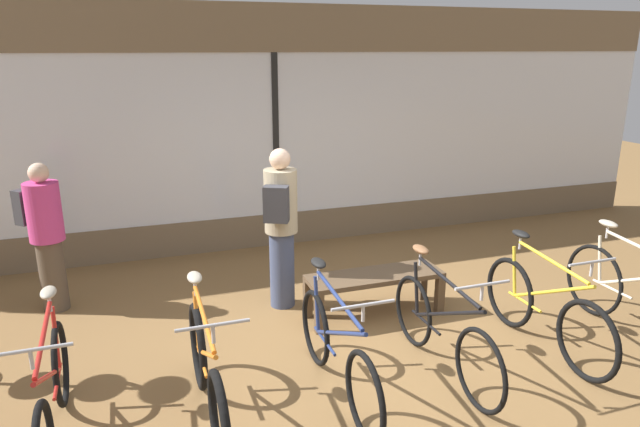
{
  "coord_description": "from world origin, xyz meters",
  "views": [
    {
      "loc": [
        -1.91,
        -4.09,
        2.67
      ],
      "look_at": [
        0.0,
        1.45,
        0.95
      ],
      "focal_mm": 32.0,
      "sensor_mm": 36.0,
      "label": 1
    }
  ],
  "objects_px": {
    "bicycle_center_right": "(442,331)",
    "bicycle_right": "(544,310)",
    "display_bench": "(375,281)",
    "customer_by_window": "(46,233)",
    "bicycle_far_left": "(53,396)",
    "bicycle_center_left": "(336,352)",
    "bicycle_far_right": "(636,296)",
    "bicycle_left": "(207,376)",
    "customer_near_rack": "(281,224)"
  },
  "relations": [
    {
      "from": "bicycle_center_right",
      "to": "bicycle_far_right",
      "type": "relative_size",
      "value": 0.96
    },
    {
      "from": "bicycle_left",
      "to": "display_bench",
      "type": "xyz_separation_m",
      "value": [
        1.87,
        1.21,
        -0.01
      ]
    },
    {
      "from": "bicycle_far_right",
      "to": "customer_by_window",
      "type": "relative_size",
      "value": 1.14
    },
    {
      "from": "bicycle_center_left",
      "to": "bicycle_center_right",
      "type": "height_order",
      "value": "bicycle_center_left"
    },
    {
      "from": "bicycle_left",
      "to": "bicycle_center_right",
      "type": "height_order",
      "value": "bicycle_left"
    },
    {
      "from": "bicycle_center_left",
      "to": "bicycle_right",
      "type": "bearing_deg",
      "value": 1.77
    },
    {
      "from": "bicycle_center_right",
      "to": "customer_by_window",
      "type": "xyz_separation_m",
      "value": [
        -3.22,
        2.4,
        0.46
      ]
    },
    {
      "from": "bicycle_left",
      "to": "customer_by_window",
      "type": "relative_size",
      "value": 1.11
    },
    {
      "from": "bicycle_far_left",
      "to": "bicycle_right",
      "type": "xyz_separation_m",
      "value": [
        4.07,
        -0.02,
        0.01
      ]
    },
    {
      "from": "bicycle_left",
      "to": "bicycle_center_right",
      "type": "distance_m",
      "value": 1.97
    },
    {
      "from": "customer_near_rack",
      "to": "customer_by_window",
      "type": "bearing_deg",
      "value": 162.52
    },
    {
      "from": "bicycle_far_left",
      "to": "display_bench",
      "type": "xyz_separation_m",
      "value": [
        2.9,
        1.11,
        -0.0
      ]
    },
    {
      "from": "bicycle_far_left",
      "to": "customer_near_rack",
      "type": "xyz_separation_m",
      "value": [
        2.07,
        1.63,
        0.54
      ]
    },
    {
      "from": "customer_near_rack",
      "to": "bicycle_far_left",
      "type": "bearing_deg",
      "value": -141.81
    },
    {
      "from": "bicycle_far_right",
      "to": "bicycle_far_left",
      "type": "bearing_deg",
      "value": 178.83
    },
    {
      "from": "bicycle_left",
      "to": "customer_near_rack",
      "type": "bearing_deg",
      "value": 59.11
    },
    {
      "from": "bicycle_left",
      "to": "display_bench",
      "type": "distance_m",
      "value": 2.23
    },
    {
      "from": "bicycle_left",
      "to": "bicycle_far_right",
      "type": "relative_size",
      "value": 0.97
    },
    {
      "from": "customer_near_rack",
      "to": "bicycle_right",
      "type": "bearing_deg",
      "value": -39.38
    },
    {
      "from": "bicycle_center_right",
      "to": "bicycle_right",
      "type": "xyz_separation_m",
      "value": [
        1.07,
        0.04,
        0.0
      ]
    },
    {
      "from": "display_bench",
      "to": "customer_by_window",
      "type": "relative_size",
      "value": 0.89
    },
    {
      "from": "bicycle_far_right",
      "to": "bicycle_center_right",
      "type": "bearing_deg",
      "value": 178.7
    },
    {
      "from": "bicycle_far_left",
      "to": "customer_by_window",
      "type": "xyz_separation_m",
      "value": [
        -0.23,
        2.35,
        0.47
      ]
    },
    {
      "from": "bicycle_left",
      "to": "bicycle_far_right",
      "type": "xyz_separation_m",
      "value": [
        4.01,
        0.0,
        0.03
      ]
    },
    {
      "from": "bicycle_center_right",
      "to": "customer_near_rack",
      "type": "distance_m",
      "value": 2.0
    },
    {
      "from": "bicycle_right",
      "to": "customer_by_window",
      "type": "height_order",
      "value": "customer_by_window"
    },
    {
      "from": "bicycle_right",
      "to": "customer_near_rack",
      "type": "xyz_separation_m",
      "value": [
        -2.0,
        1.64,
        0.53
      ]
    },
    {
      "from": "display_bench",
      "to": "bicycle_center_left",
      "type": "bearing_deg",
      "value": -126.02
    },
    {
      "from": "bicycle_center_left",
      "to": "customer_by_window",
      "type": "bearing_deg",
      "value": 133.01
    },
    {
      "from": "bicycle_far_left",
      "to": "bicycle_center_left",
      "type": "height_order",
      "value": "same"
    },
    {
      "from": "display_bench",
      "to": "customer_by_window",
      "type": "bearing_deg",
      "value": 158.35
    },
    {
      "from": "bicycle_left",
      "to": "bicycle_far_right",
      "type": "bearing_deg",
      "value": 0.01
    },
    {
      "from": "bicycle_right",
      "to": "customer_near_rack",
      "type": "distance_m",
      "value": 2.65
    },
    {
      "from": "bicycle_far_left",
      "to": "bicycle_center_right",
      "type": "relative_size",
      "value": 1.01
    },
    {
      "from": "bicycle_left",
      "to": "bicycle_center_right",
      "type": "relative_size",
      "value": 1.02
    },
    {
      "from": "bicycle_far_left",
      "to": "customer_by_window",
      "type": "height_order",
      "value": "customer_by_window"
    },
    {
      "from": "customer_near_rack",
      "to": "bicycle_left",
      "type": "bearing_deg",
      "value": -120.89
    },
    {
      "from": "bicycle_far_left",
      "to": "customer_by_window",
      "type": "distance_m",
      "value": 2.4
    },
    {
      "from": "display_bench",
      "to": "customer_by_window",
      "type": "xyz_separation_m",
      "value": [
        -3.13,
        1.24,
        0.47
      ]
    },
    {
      "from": "customer_near_rack",
      "to": "display_bench",
      "type": "bearing_deg",
      "value": -31.9
    },
    {
      "from": "bicycle_far_left",
      "to": "bicycle_center_left",
      "type": "bearing_deg",
      "value": -2.27
    },
    {
      "from": "bicycle_left",
      "to": "bicycle_center_left",
      "type": "height_order",
      "value": "bicycle_left"
    },
    {
      "from": "bicycle_left",
      "to": "bicycle_center_left",
      "type": "distance_m",
      "value": 1.01
    },
    {
      "from": "bicycle_left",
      "to": "bicycle_right",
      "type": "distance_m",
      "value": 3.04
    },
    {
      "from": "bicycle_far_left",
      "to": "bicycle_right",
      "type": "relative_size",
      "value": 1.02
    },
    {
      "from": "display_bench",
      "to": "bicycle_left",
      "type": "bearing_deg",
      "value": -147.12
    },
    {
      "from": "bicycle_center_right",
      "to": "customer_by_window",
      "type": "height_order",
      "value": "customer_by_window"
    },
    {
      "from": "bicycle_far_right",
      "to": "customer_near_rack",
      "type": "bearing_deg",
      "value": 149.87
    },
    {
      "from": "bicycle_left",
      "to": "bicycle_center_right",
      "type": "xyz_separation_m",
      "value": [
        1.97,
        0.05,
        -0.0
      ]
    },
    {
      "from": "bicycle_far_left",
      "to": "bicycle_right",
      "type": "bearing_deg",
      "value": -0.25
    }
  ]
}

